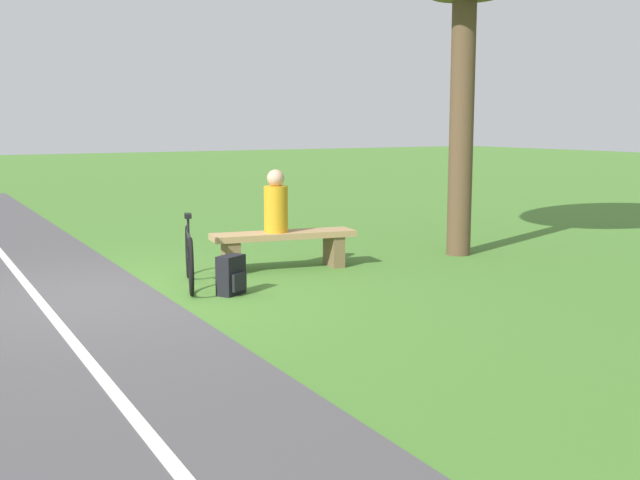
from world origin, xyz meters
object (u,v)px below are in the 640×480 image
person_seated (276,204)px  bicycle (189,257)px  backpack (231,275)px  bench (283,243)px

person_seated → bicycle: person_seated is taller
person_seated → backpack: (1.12, 1.09, -0.64)m
bench → bicycle: bearing=25.1°
bench → person_seated: 0.52m
person_seated → bench: bearing=-180.0°
bench → person_seated: (0.10, -0.02, 0.51)m
bench → bicycle: 1.50m
person_seated → bicycle: 1.50m
bench → person_seated: person_seated is taller
bicycle → backpack: 0.72m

